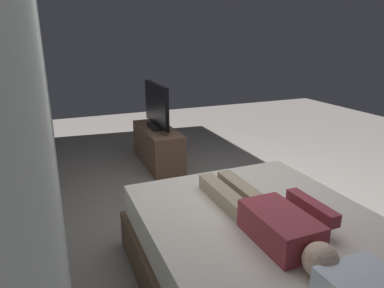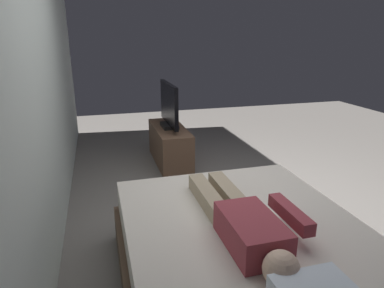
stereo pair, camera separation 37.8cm
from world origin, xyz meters
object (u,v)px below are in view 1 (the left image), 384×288
object	(u,v)px
tv_stand	(158,146)
tv	(156,107)
bed	(274,267)
remote	(304,205)
person	(268,217)

from	to	relation	value
tv_stand	tv	world-z (taller)	tv
bed	tv_stand	distance (m)	2.73
remote	tv	xyz separation A→B (m)	(2.55, 0.29, 0.24)
tv	remote	bearing A→B (deg)	-173.58
tv_stand	person	bearing A→B (deg)	177.49
person	remote	world-z (taller)	person
bed	remote	world-z (taller)	remote
remote	bed	bearing A→B (deg)	116.99
tv	bed	bearing A→B (deg)	178.59
remote	tv	world-z (taller)	tv
remote	tv	distance (m)	2.57
tv_stand	bed	bearing A→B (deg)	178.59
person	tv_stand	size ratio (longest dim) A/B	1.15
remote	person	bearing A→B (deg)	110.47
bed	tv_stand	size ratio (longest dim) A/B	1.89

